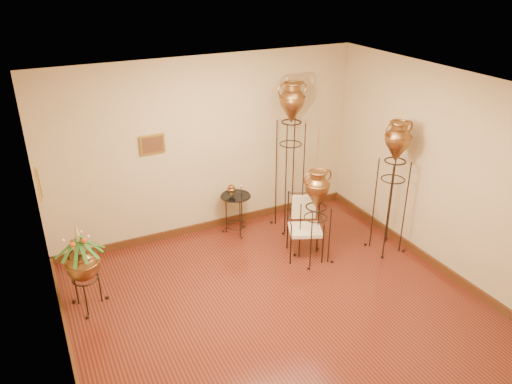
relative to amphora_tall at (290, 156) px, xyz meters
name	(u,v)px	position (x,y,z in m)	size (l,w,h in m)	color
ground	(284,315)	(-1.17, -1.97, -1.24)	(5.00, 5.00, 0.00)	maroon
room_shell	(287,189)	(-1.18, -1.96, 0.49)	(5.02, 5.02, 2.81)	tan
amphora_tall	(290,156)	(0.00, 0.00, 0.00)	(0.59, 0.59, 2.43)	black
amphora_mid	(392,187)	(0.98, -1.27, -0.20)	(0.54, 0.54, 2.05)	black
amphora_short	(316,216)	(-0.16, -1.04, -0.52)	(0.56, 0.56, 1.45)	black
planter_urn	(82,261)	(-3.32, -0.72, -0.56)	(0.72, 0.72, 1.22)	black
armchair	(305,227)	(-0.23, -0.89, -0.76)	(0.69, 0.67, 0.95)	black
side_table	(236,213)	(-0.86, 0.18, -0.89)	(0.57, 0.57, 0.85)	black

